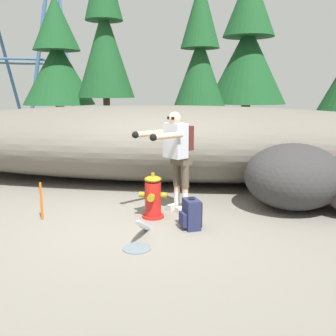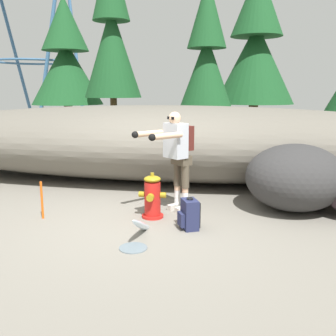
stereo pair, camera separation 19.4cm
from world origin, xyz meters
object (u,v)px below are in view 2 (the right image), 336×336
object	(u,v)px
fire_hydrant	(152,197)
spare_backpack	(189,215)
boulder_mid	(295,177)
survey_stake	(42,200)
utility_worker	(177,149)

from	to	relation	value
fire_hydrant	spare_backpack	bearing A→B (deg)	-33.46
boulder_mid	spare_backpack	bearing A→B (deg)	-143.51
spare_backpack	fire_hydrant	bearing A→B (deg)	-57.42
spare_backpack	survey_stake	bearing A→B (deg)	-26.01
boulder_mid	survey_stake	size ratio (longest dim) A/B	2.84
spare_backpack	boulder_mid	world-z (taller)	boulder_mid
fire_hydrant	boulder_mid	size ratio (longest dim) A/B	0.43
fire_hydrant	boulder_mid	xyz separation A→B (m)	(2.29, 0.81, 0.23)
utility_worker	spare_backpack	bearing A→B (deg)	62.39
fire_hydrant	spare_backpack	distance (m)	0.77
fire_hydrant	boulder_mid	bearing A→B (deg)	19.40
spare_backpack	utility_worker	bearing A→B (deg)	-93.04
fire_hydrant	utility_worker	world-z (taller)	utility_worker
fire_hydrant	boulder_mid	world-z (taller)	boulder_mid
fire_hydrant	boulder_mid	distance (m)	2.44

